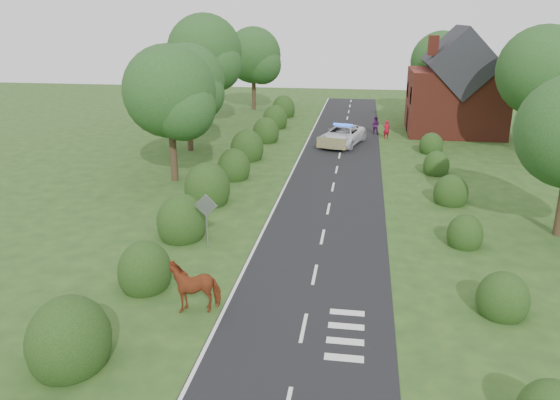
% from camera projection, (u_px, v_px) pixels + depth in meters
% --- Properties ---
extents(ground, '(120.00, 120.00, 0.00)m').
position_uv_depth(ground, '(315.00, 275.00, 21.87)').
color(ground, '#25431B').
extents(road, '(6.00, 70.00, 0.02)m').
position_uv_depth(road, '(336.00, 174.00, 35.92)').
color(road, black).
rests_on(road, ground).
extents(road_markings, '(4.96, 70.00, 0.01)m').
position_uv_depth(road_markings, '(308.00, 181.00, 34.20)').
color(road_markings, white).
rests_on(road_markings, road).
extents(hedgerow_left, '(2.75, 50.41, 3.00)m').
position_uv_depth(hedgerow_left, '(227.00, 172.00, 33.52)').
color(hedgerow_left, '#11350C').
rests_on(hedgerow_left, ground).
extents(hedgerow_right, '(2.10, 45.78, 2.10)m').
position_uv_depth(hedgerow_right, '(448.00, 187.00, 31.24)').
color(hedgerow_right, '#11350C').
rests_on(hedgerow_right, ground).
extents(tree_left_a, '(5.74, 5.60, 8.38)m').
position_uv_depth(tree_left_a, '(173.00, 96.00, 32.68)').
color(tree_left_a, '#332316').
rests_on(tree_left_a, ground).
extents(tree_left_b, '(5.74, 5.60, 8.07)m').
position_uv_depth(tree_left_b, '(190.00, 85.00, 40.48)').
color(tree_left_b, '#332316').
rests_on(tree_left_b, ground).
extents(tree_left_c, '(6.97, 6.80, 10.22)m').
position_uv_depth(tree_left_c, '(207.00, 55.00, 49.56)').
color(tree_left_c, '#332316').
rests_on(tree_left_c, ground).
extents(tree_left_d, '(6.15, 6.00, 8.89)m').
position_uv_depth(tree_left_d, '(255.00, 58.00, 58.87)').
color(tree_left_d, '#332316').
rests_on(tree_left_d, ground).
extents(tree_right_b, '(6.56, 6.40, 9.40)m').
position_uv_depth(tree_right_b, '(547.00, 75.00, 38.37)').
color(tree_right_b, '#332316').
rests_on(tree_right_b, ground).
extents(tree_right_c, '(6.15, 6.00, 8.58)m').
position_uv_depth(tree_right_c, '(444.00, 64.00, 54.28)').
color(tree_right_c, '#332316').
rests_on(tree_right_c, ground).
extents(road_sign, '(1.06, 0.08, 2.53)m').
position_uv_depth(road_sign, '(206.00, 213.00, 23.94)').
color(road_sign, gray).
rests_on(road_sign, ground).
extents(house, '(8.00, 7.40, 9.17)m').
position_uv_depth(house, '(456.00, 90.00, 47.39)').
color(house, maroon).
rests_on(house, ground).
extents(cow, '(2.34, 1.69, 1.49)m').
position_uv_depth(cow, '(195.00, 288.00, 19.23)').
color(cow, maroon).
rests_on(cow, ground).
extents(police_van, '(3.94, 6.12, 1.71)m').
position_uv_depth(police_van, '(342.00, 135.00, 43.80)').
color(police_van, white).
rests_on(police_van, ground).
extents(pedestrian_red, '(0.66, 0.54, 1.54)m').
position_uv_depth(pedestrian_red, '(386.00, 129.00, 46.16)').
color(pedestrian_red, red).
rests_on(pedestrian_red, ground).
extents(pedestrian_purple, '(0.89, 0.77, 1.57)m').
position_uv_depth(pedestrian_purple, '(375.00, 125.00, 47.92)').
color(pedestrian_purple, '#47144E').
rests_on(pedestrian_purple, ground).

